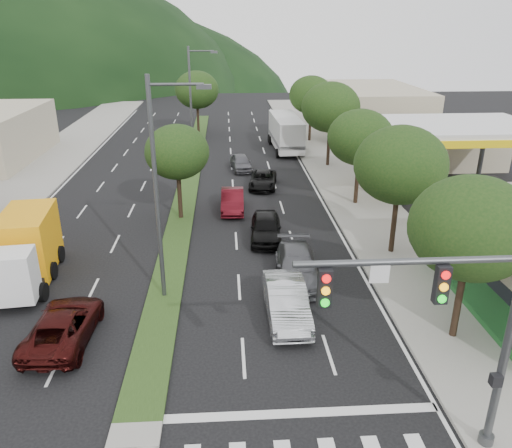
{
  "coord_description": "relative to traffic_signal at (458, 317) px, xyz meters",
  "views": [
    {
      "loc": [
        3.0,
        -12.48,
        11.87
      ],
      "look_at": [
        4.44,
        10.71,
        2.46
      ],
      "focal_mm": 35.0,
      "sensor_mm": 36.0,
      "label": 1
    }
  ],
  "objects": [
    {
      "name": "car_queue_c",
      "position": [
        -5.64,
        20.9,
        -3.94
      ],
      "size": [
        1.59,
        4.32,
        1.41
      ],
      "primitive_type": "imported",
      "rotation": [
        0.0,
        0.0,
        -0.02
      ],
      "color": "#4F0D15",
      "rests_on": "ground"
    },
    {
      "name": "ground",
      "position": [
        -9.03,
        1.54,
        -4.65
      ],
      "size": [
        160.0,
        160.0,
        0.0
      ],
      "primitive_type": "plane",
      "color": "black",
      "rests_on": "ground"
    },
    {
      "name": "streetlight_mid",
      "position": [
        -8.82,
        34.54,
        0.94
      ],
      "size": [
        2.6,
        0.25,
        10.0
      ],
      "color": "#47494C",
      "rests_on": "ground"
    },
    {
      "name": "tree_med_far",
      "position": [
        -9.03,
        45.54,
        0.36
      ],
      "size": [
        4.8,
        4.8,
        6.94
      ],
      "color": "black",
      "rests_on": "median"
    },
    {
      "name": "car_queue_e",
      "position": [
        -4.74,
        30.9,
        -3.99
      ],
      "size": [
        2.02,
        4.04,
        1.32
      ],
      "primitive_type": "imported",
      "rotation": [
        0.0,
        0.0,
        0.12
      ],
      "color": "#54545A",
      "rests_on": "ground"
    },
    {
      "name": "traffic_signal",
      "position": [
        0.0,
        0.0,
        0.0
      ],
      "size": [
        6.12,
        0.4,
        7.0
      ],
      "color": "#47494C",
      "rests_on": "ground"
    },
    {
      "name": "sidewalk_right",
      "position": [
        3.47,
        26.54,
        -4.57
      ],
      "size": [
        5.0,
        90.0,
        0.15
      ],
      "primitive_type": "cube",
      "color": "gray",
      "rests_on": "ground"
    },
    {
      "name": "car_queue_a",
      "position": [
        -3.78,
        15.9,
        -3.89
      ],
      "size": [
        2.08,
        4.52,
        1.5
      ],
      "primitive_type": "imported",
      "rotation": [
        0.0,
        0.0,
        -0.07
      ],
      "color": "black",
      "rests_on": "ground"
    },
    {
      "name": "car_queue_d",
      "position": [
        -3.2,
        25.9,
        -4.05
      ],
      "size": [
        2.55,
        4.54,
        1.2
      ],
      "primitive_type": "imported",
      "rotation": [
        0.0,
        0.0,
        -0.13
      ],
      "color": "black",
      "rests_on": "ground"
    },
    {
      "name": "median",
      "position": [
        -9.03,
        29.54,
        -4.59
      ],
      "size": [
        1.6,
        56.0,
        0.12
      ],
      "primitive_type": "cube",
      "color": "#233914",
      "rests_on": "ground"
    },
    {
      "name": "tree_r_b",
      "position": [
        2.97,
        13.54,
        0.39
      ],
      "size": [
        4.8,
        4.8,
        6.94
      ],
      "color": "black",
      "rests_on": "sidewalk_right"
    },
    {
      "name": "box_truck",
      "position": [
        -15.91,
        11.86,
        -3.13
      ],
      "size": [
        3.08,
        6.69,
        3.19
      ],
      "rotation": [
        0.0,
        0.0,
        3.25
      ],
      "color": "white",
      "rests_on": "ground"
    },
    {
      "name": "car_queue_b",
      "position": [
        -2.64,
        10.9,
        -3.92
      ],
      "size": [
        2.3,
        5.1,
        1.45
      ],
      "primitive_type": "imported",
      "rotation": [
        0.0,
        0.0,
        -0.05
      ],
      "color": "#4F4F54",
      "rests_on": "ground"
    },
    {
      "name": "sidewalk_left",
      "position": [
        -22.03,
        26.54,
        -4.57
      ],
      "size": [
        6.0,
        90.0,
        0.15
      ],
      "primitive_type": "cube",
      "color": "gray",
      "rests_on": "ground"
    },
    {
      "name": "tree_r_c",
      "position": [
        2.97,
        21.54,
        0.1
      ],
      "size": [
        4.4,
        4.4,
        6.48
      ],
      "color": "black",
      "rests_on": "sidewalk_right"
    },
    {
      "name": "tree_r_a",
      "position": [
        2.97,
        5.54,
        0.17
      ],
      "size": [
        4.6,
        4.6,
        6.63
      ],
      "color": "black",
      "rests_on": "sidewalk_right"
    },
    {
      "name": "tree_med_near",
      "position": [
        -9.03,
        19.54,
        -0.22
      ],
      "size": [
        4.0,
        4.0,
        6.02
      ],
      "color": "black",
      "rests_on": "median"
    },
    {
      "name": "gas_canopy",
      "position": [
        9.97,
        23.54,
        0.0
      ],
      "size": [
        12.2,
        8.2,
        5.25
      ],
      "color": "silver",
      "rests_on": "ground"
    },
    {
      "name": "motorhome",
      "position": [
        -0.03,
        38.04,
        -2.89
      ],
      "size": [
        2.96,
        8.66,
        3.29
      ],
      "rotation": [
        0.0,
        0.0,
        0.03
      ],
      "color": "silver",
      "rests_on": "ground"
    },
    {
      "name": "sedan_silver",
      "position": [
        -3.57,
        7.48,
        -3.86
      ],
      "size": [
        1.74,
        4.8,
        1.57
      ],
      "primitive_type": "imported",
      "rotation": [
        0.0,
        0.0,
        0.02
      ],
      "color": "#B9BCC2",
      "rests_on": "ground"
    },
    {
      "name": "streetlight_near",
      "position": [
        -8.82,
        9.54,
        0.94
      ],
      "size": [
        2.6,
        0.25,
        10.0
      ],
      "color": "#47494C",
      "rests_on": "ground"
    },
    {
      "name": "bldg_right_far",
      "position": [
        10.47,
        45.54,
        -2.05
      ],
      "size": [
        10.0,
        16.0,
        5.2
      ],
      "primitive_type": "cube",
      "color": "#C0B698",
      "rests_on": "ground"
    },
    {
      "name": "tree_r_d",
      "position": [
        2.97,
        31.54,
        0.54
      ],
      "size": [
        5.0,
        5.0,
        7.17
      ],
      "color": "black",
      "rests_on": "sidewalk_right"
    },
    {
      "name": "tree_r_e",
      "position": [
        2.97,
        41.54,
        0.25
      ],
      "size": [
        4.6,
        4.6,
        6.71
      ],
      "color": "black",
      "rests_on": "sidewalk_right"
    },
    {
      "name": "suv_maroon",
      "position": [
        -12.63,
        6.37,
        -3.96
      ],
      "size": [
        2.45,
        5.01,
        1.37
      ],
      "primitive_type": "imported",
      "rotation": [
        0.0,
        0.0,
        3.1
      ],
      "color": "black",
      "rests_on": "ground"
    }
  ]
}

